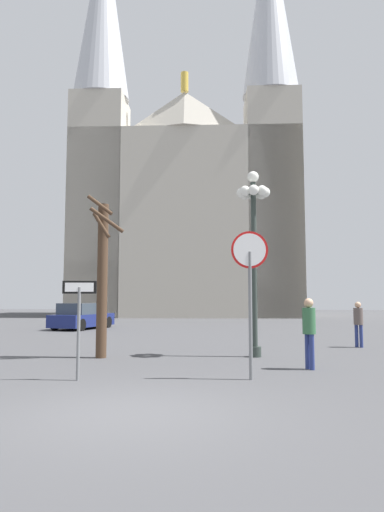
% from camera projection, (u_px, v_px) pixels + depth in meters
% --- Properties ---
extents(ground_plane, '(120.00, 120.00, 0.00)m').
position_uv_depth(ground_plane, '(130.00, 413.00, 6.93)').
color(ground_plane, '#424244').
extents(cathedral, '(21.68, 15.26, 39.79)m').
position_uv_depth(cathedral, '(187.00, 194.00, 45.33)').
color(cathedral, '#BCB5A5').
rests_on(cathedral, ground).
extents(stop_sign, '(0.81, 0.19, 3.20)m').
position_uv_depth(stop_sign, '(250.00, 274.00, 9.96)').
color(stop_sign, slate).
rests_on(stop_sign, ground).
extents(one_way_arrow_sign, '(0.72, 0.16, 2.11)m').
position_uv_depth(one_way_arrow_sign, '(79.00, 314.00, 9.81)').
color(one_way_arrow_sign, slate).
rests_on(one_way_arrow_sign, ground).
extents(street_lamp, '(1.02, 1.02, 5.60)m').
position_uv_depth(street_lamp, '(254.00, 225.00, 13.88)').
color(street_lamp, '#2D3833').
rests_on(street_lamp, ground).
extents(bare_tree, '(1.09, 0.87, 4.75)m').
position_uv_depth(bare_tree, '(102.00, 275.00, 13.50)').
color(bare_tree, '#473323').
rests_on(bare_tree, ground).
extents(parked_car_near_navy, '(2.67, 4.46, 1.44)m').
position_uv_depth(parked_car_near_navy, '(82.00, 317.00, 25.63)').
color(parked_car_near_navy, navy).
rests_on(parked_car_near_navy, ground).
extents(pedestrian_walking, '(0.32, 0.32, 1.60)m').
position_uv_depth(pedestrian_walking, '(358.00, 320.00, 16.18)').
color(pedestrian_walking, navy).
rests_on(pedestrian_walking, ground).
extents(pedestrian_standing, '(0.32, 0.32, 1.73)m').
position_uv_depth(pedestrian_standing, '(309.00, 326.00, 11.25)').
color(pedestrian_standing, navy).
rests_on(pedestrian_standing, ground).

